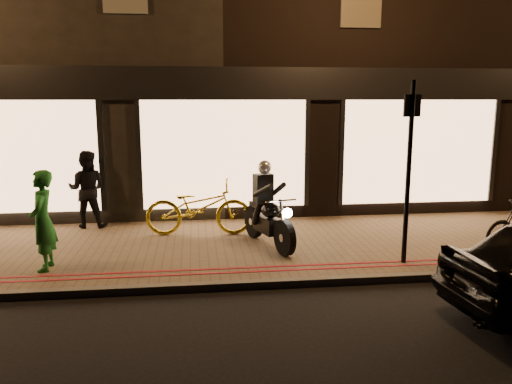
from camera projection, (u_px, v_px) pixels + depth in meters
ground at (242, 290)px, 7.48m from camera, size 90.00×90.00×0.00m
sidewalk at (232, 247)px, 9.42m from camera, size 50.00×4.00×0.12m
kerb_stone at (241, 285)px, 7.52m from camera, size 50.00×0.14×0.12m
red_kerb_lines at (239, 270)px, 7.99m from camera, size 50.00×0.26×0.01m
building_row at (214, 52)px, 15.46m from camera, size 48.00×10.11×8.50m
motorcycle at (267, 213)px, 9.26m from camera, size 0.80×1.88×1.59m
sign_post at (409, 163)px, 8.09m from camera, size 0.34×0.15×3.00m
bicycle_gold at (199, 207)px, 10.00m from camera, size 2.18×0.90×1.12m
person_green at (43, 221)px, 7.90m from camera, size 0.43×0.61×1.62m
person_dark at (87, 189)px, 10.55m from camera, size 0.84×0.68×1.64m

